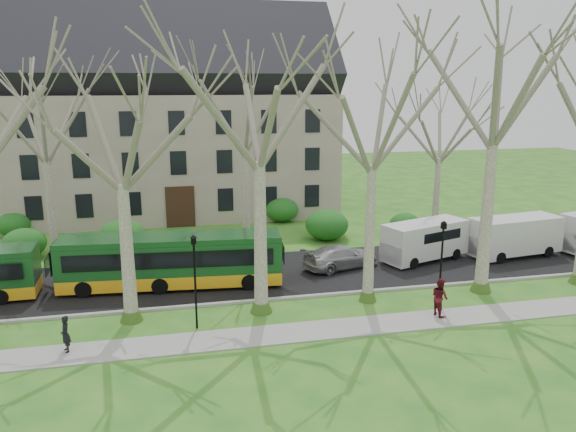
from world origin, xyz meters
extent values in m
plane|color=#25691E|center=(0.00, 0.00, 0.00)|extent=(120.00, 120.00, 0.00)
cube|color=gray|center=(0.00, -2.50, 0.03)|extent=(70.00, 2.00, 0.06)
cube|color=black|center=(0.00, 5.50, 0.03)|extent=(80.00, 8.00, 0.06)
cube|color=#A5A39E|center=(0.00, 1.50, 0.07)|extent=(80.00, 0.25, 0.14)
cube|color=gray|center=(-6.00, 24.00, 5.00)|extent=(26.00, 12.00, 10.00)
cylinder|color=black|center=(-6.00, -1.00, 2.00)|extent=(0.10, 0.10, 4.00)
cube|color=black|center=(-6.00, -1.00, 4.15)|extent=(0.22, 0.22, 0.30)
cylinder|color=black|center=(6.00, -1.00, 2.00)|extent=(0.10, 0.10, 4.00)
cube|color=black|center=(6.00, -1.00, 4.15)|extent=(0.22, 0.22, 0.30)
ellipsoid|color=#1F5317|center=(-16.00, 12.00, 1.00)|extent=(2.60, 2.60, 2.00)
ellipsoid|color=#1F5317|center=(-10.00, 12.00, 1.00)|extent=(2.60, 2.60, 2.00)
ellipsoid|color=#1F5317|center=(4.00, 12.00, 1.00)|extent=(2.60, 2.60, 2.00)
ellipsoid|color=#1F5317|center=(10.00, 12.00, 1.00)|extent=(2.60, 2.60, 2.00)
ellipsoid|color=#1F5317|center=(-18.00, 18.00, 1.00)|extent=(2.60, 2.60, 2.00)
ellipsoid|color=#1F5317|center=(2.00, 18.00, 1.00)|extent=(2.60, 2.60, 2.00)
imported|color=#A6A6AB|center=(2.99, 5.65, 0.75)|extent=(5.14, 3.29, 1.39)
imported|color=black|center=(-11.41, -2.22, 0.83)|extent=(0.55, 0.66, 1.54)
imported|color=#50121A|center=(5.40, -2.18, 0.98)|extent=(0.83, 0.99, 1.83)
camera|label=1|loc=(-7.14, -25.04, 10.88)|focal=35.00mm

